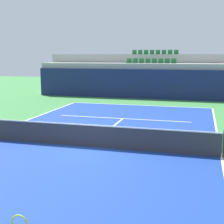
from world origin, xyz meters
TOP-DOWN VIEW (x-y plane):
  - ground_plane at (0.00, 0.00)m, footprint 80.00×80.00m
  - court_surface at (0.00, 0.00)m, footprint 11.00×24.00m
  - baseline_far at (0.00, 11.95)m, footprint 11.00×0.10m
  - sideline_right at (5.45, 0.00)m, footprint 0.10×24.00m
  - service_line_far at (0.00, 6.40)m, footprint 8.26×0.10m
  - centre_service_line at (0.00, 3.20)m, footprint 0.10×6.40m
  - back_wall at (0.00, 15.95)m, footprint 21.00×0.30m
  - stands_tier_lower at (0.00, 17.30)m, footprint 21.00×2.40m
  - stands_tier_upper at (0.00, 19.70)m, footprint 21.00×2.40m
  - seating_row_lower at (-0.00, 17.40)m, footprint 4.59×0.44m
  - seating_row_upper at (-0.00, 19.80)m, footprint 4.59×0.44m
  - tennis_net at (0.00, 0.00)m, footprint 11.08×0.08m

SIDE VIEW (x-z plane):
  - ground_plane at x=0.00m, z-range 0.00..0.00m
  - court_surface at x=0.00m, z-range 0.00..0.01m
  - baseline_far at x=0.00m, z-range 0.01..0.01m
  - sideline_right at x=5.45m, z-range 0.01..0.01m
  - service_line_far at x=0.00m, z-range 0.01..0.01m
  - centre_service_line at x=0.00m, z-range 0.01..0.01m
  - tennis_net at x=0.00m, z-range -0.03..1.04m
  - back_wall at x=0.00m, z-range 0.00..2.62m
  - stands_tier_lower at x=0.00m, z-range 0.00..3.13m
  - stands_tier_upper at x=0.00m, z-range 0.00..3.95m
  - seating_row_lower at x=0.00m, z-range 3.03..3.47m
  - seating_row_upper at x=0.00m, z-range 3.85..4.29m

